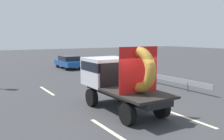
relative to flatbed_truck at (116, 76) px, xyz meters
name	(u,v)px	position (x,y,z in m)	size (l,w,h in m)	color
ground_plane	(138,115)	(0.24, -1.48, -1.51)	(120.00, 120.00, 0.00)	#38383A
flatbed_truck	(116,76)	(0.00, 0.00, 0.00)	(2.02, 4.90, 2.96)	black
distant_sedan	(69,62)	(3.48, 15.06, -0.78)	(1.78, 4.16, 1.36)	black
guardrail	(135,72)	(5.72, 6.20, -0.98)	(0.10, 14.63, 0.71)	gray
lane_dash_left_near	(110,131)	(-1.74, -2.43, -1.50)	(2.86, 0.16, 0.01)	beige
lane_dash_left_far	(47,91)	(-1.74, 5.32, -1.50)	(2.84, 0.16, 0.01)	beige
lane_dash_right_near	(189,119)	(1.74, -2.96, -1.50)	(2.65, 0.16, 0.01)	beige
lane_dash_right_far	(97,86)	(1.74, 5.17, -1.50)	(2.83, 0.16, 0.01)	beige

